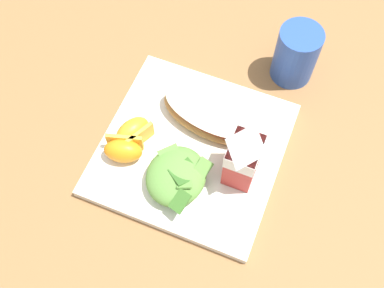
{
  "coord_description": "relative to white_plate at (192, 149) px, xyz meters",
  "views": [
    {
      "loc": [
        0.3,
        0.12,
        0.67
      ],
      "look_at": [
        0.0,
        0.0,
        0.03
      ],
      "focal_mm": 42.95,
      "sensor_mm": 36.0,
      "label": 1
    }
  ],
  "objects": [
    {
      "name": "ground",
      "position": [
        0.0,
        0.0,
        -0.01
      ],
      "size": [
        3.0,
        3.0,
        0.0
      ],
      "primitive_type": "plane",
      "color": "olive"
    },
    {
      "name": "white_plate",
      "position": [
        0.0,
        0.0,
        0.0
      ],
      "size": [
        0.28,
        0.28,
        0.02
      ],
      "primitive_type": "cube",
      "color": "white",
      "rests_on": "ground"
    },
    {
      "name": "cheesy_pizza_bread",
      "position": [
        -0.06,
        0.01,
        0.03
      ],
      "size": [
        0.1,
        0.18,
        0.04
      ],
      "color": "#B77F42",
      "rests_on": "white_plate"
    },
    {
      "name": "green_salad_pile",
      "position": [
        0.06,
        0.0,
        0.03
      ],
      "size": [
        0.11,
        0.09,
        0.04
      ],
      "color": "#5B8E3D",
      "rests_on": "white_plate"
    },
    {
      "name": "milk_carton",
      "position": [
        0.01,
        0.09,
        0.07
      ],
      "size": [
        0.06,
        0.04,
        0.11
      ],
      "color": "#B7332D",
      "rests_on": "white_plate"
    },
    {
      "name": "orange_wedge_front",
      "position": [
        0.02,
        -0.09,
        0.03
      ],
      "size": [
        0.07,
        0.06,
        0.04
      ],
      "color": "orange",
      "rests_on": "white_plate"
    },
    {
      "name": "orange_wedge_middle",
      "position": [
        0.05,
        -0.09,
        0.03
      ],
      "size": [
        0.05,
        0.07,
        0.04
      ],
      "color": "orange",
      "rests_on": "white_plate"
    },
    {
      "name": "drinking_blue_cup",
      "position": [
        -0.21,
        0.1,
        0.04
      ],
      "size": [
        0.07,
        0.07,
        0.1
      ],
      "primitive_type": "cylinder",
      "color": "#284CA3",
      "rests_on": "ground"
    }
  ]
}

